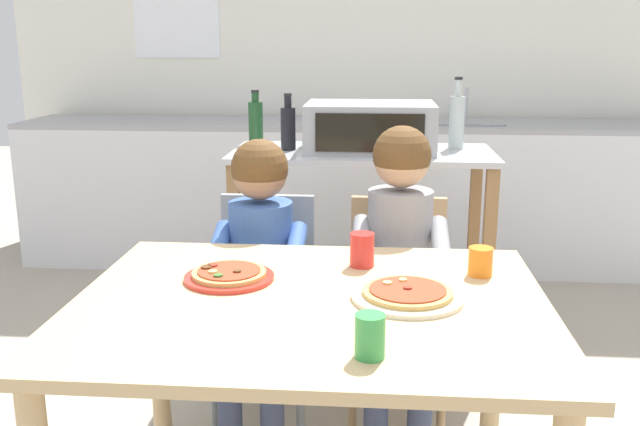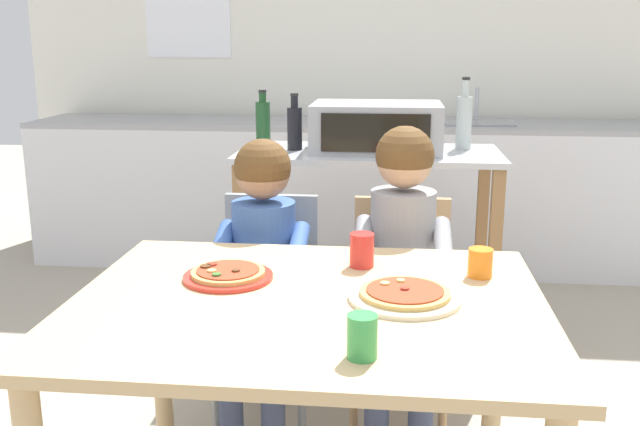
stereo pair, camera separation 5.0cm
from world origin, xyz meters
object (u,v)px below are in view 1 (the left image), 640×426
bottle_squat_spirits (457,120)px  kitchen_island_cart (362,217)px  pizza_plate_cream (407,295)px  drinking_cup_green (370,336)px  child_in_blue_striped_shirt (259,252)px  toaster_oven (370,127)px  pizza_plate_red_rimmed (229,275)px  bottle_slim_sauce (288,127)px  dining_chair_left (265,292)px  dining_chair_right (397,296)px  dining_table (311,336)px  child_in_grey_shirt (400,247)px  bottle_dark_olive_oil (256,121)px  drinking_cup_red (362,250)px  drinking_cup_orange (480,262)px

bottle_squat_spirits → kitchen_island_cart: bearing=-166.5°
pizza_plate_cream → drinking_cup_green: (-0.09, -0.34, 0.03)m
child_in_blue_striped_shirt → toaster_oven: bearing=65.4°
pizza_plate_cream → drinking_cup_green: size_ratio=3.04×
pizza_plate_red_rimmed → bottle_slim_sauce: bearing=89.7°
bottle_squat_spirits → dining_chair_left: bearing=-134.2°
dining_chair_right → child_in_blue_striped_shirt: 0.53m
dining_table → drinking_cup_green: 0.38m
dining_table → child_in_grey_shirt: bearing=68.2°
kitchen_island_cart → dining_table: (-0.10, -1.39, 0.04)m
toaster_oven → bottle_slim_sauce: (-0.36, -0.01, -0.00)m
dining_table → drinking_cup_green: drinking_cup_green is taller
bottle_dark_olive_oil → dining_chair_left: 1.01m
dining_chair_right → dining_chair_left: bearing=-179.9°
dining_table → bottle_slim_sauce: bearing=99.3°
dining_chair_left → kitchen_island_cart: bearing=63.4°
toaster_oven → drinking_cup_green: size_ratio=5.92×
dining_chair_right → pizza_plate_cream: (-0.00, -0.70, 0.27)m
bottle_slim_sauce → dining_chair_right: bottle_slim_sauce is taller
kitchen_island_cart → drinking_cup_red: 1.13m
pizza_plate_red_rimmed → pizza_plate_cream: (0.48, -0.11, -0.00)m
drinking_cup_red → drinking_cup_orange: size_ratio=1.23×
dining_chair_right → bottle_dark_olive_oil: bearing=127.4°
child_in_blue_striped_shirt → pizza_plate_cream: size_ratio=3.61×
pizza_plate_cream → drinking_cup_orange: (0.21, 0.20, 0.03)m
toaster_oven → bottle_squat_spirits: bottle_squat_spirits is taller
child_in_blue_striped_shirt → drinking_cup_green: (0.39, -0.92, 0.11)m
pizza_plate_cream → drinking_cup_orange: size_ratio=3.57×
bottle_slim_sauce → dining_chair_right: size_ratio=0.30×
bottle_squat_spirits → pizza_plate_red_rimmed: size_ratio=1.28×
bottle_dark_olive_oil → drinking_cup_orange: 1.61m
dining_table → toaster_oven: bearing=84.7°
bottle_squat_spirits → drinking_cup_red: bottle_squat_spirits is taller
dining_table → pizza_plate_red_rimmed: (-0.24, 0.13, 0.11)m
bottle_dark_olive_oil → dining_chair_right: 1.18m
dining_chair_left → child_in_blue_striped_shirt: 0.22m
pizza_plate_cream → drinking_cup_orange: bearing=44.0°
dining_chair_right → pizza_plate_red_rimmed: size_ratio=3.31×
bottle_slim_sauce → pizza_plate_red_rimmed: (-0.01, -1.26, -0.25)m
dining_chair_right → drinking_cup_orange: dining_chair_right is taller
dining_chair_right → drinking_cup_red: (-0.12, -0.45, 0.31)m
bottle_dark_olive_oil → child_in_blue_striped_shirt: size_ratio=0.24×
toaster_oven → dining_chair_left: (-0.36, -0.68, -0.52)m
pizza_plate_cream → drinking_cup_green: 0.35m
toaster_oven → child_in_blue_striped_shirt: (-0.36, -0.80, -0.33)m
pizza_plate_red_rimmed → drinking_cup_orange: drinking_cup_orange is taller
child_in_grey_shirt → child_in_blue_striped_shirt: bearing=-179.6°
bottle_slim_sauce → dining_table: (0.23, -1.39, -0.36)m
drinking_cup_green → drinking_cup_orange: bearing=61.1°
toaster_oven → child_in_grey_shirt: toaster_oven is taller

